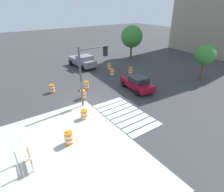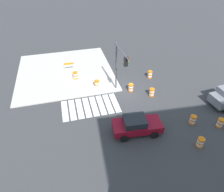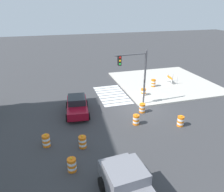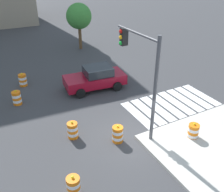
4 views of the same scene
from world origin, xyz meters
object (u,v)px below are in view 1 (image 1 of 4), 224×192
traffic_barrel_crosswalk_end (83,94)px  street_tree_streetside_near (205,55)px  traffic_barrel_opposite_curb (109,67)px  traffic_barrel_median_near (84,115)px  traffic_light_pole (91,65)px  traffic_barrel_median_far (131,71)px  traffic_barrel_near_corner (86,85)px  pickup_truck (83,61)px  traffic_barrel_lane_center (112,72)px  construction_barricade (27,159)px  sports_car (137,83)px  traffic_barrel_far_curb (52,89)px  street_tree_streetside_mid (132,37)px  traffic_barrel_on_sidewalk (69,138)px

traffic_barrel_crosswalk_end → street_tree_streetside_near: size_ratio=0.23×
traffic_barrel_opposite_curb → traffic_barrel_median_near: bearing=-43.2°
traffic_light_pole → traffic_barrel_median_far: bearing=117.5°
traffic_barrel_near_corner → traffic_barrel_median_near: (5.53, -3.13, 0.00)m
pickup_truck → traffic_barrel_lane_center: size_ratio=5.18×
construction_barricade → sports_car: bearing=110.5°
traffic_light_pole → traffic_barrel_far_curb: bearing=-152.4°
construction_barricade → street_tree_streetside_mid: size_ratio=0.23×
sports_car → street_tree_streetside_mid: (-10.77, 8.17, 2.93)m
traffic_barrel_median_far → traffic_barrel_lane_center: 2.68m
traffic_barrel_lane_center → construction_barricade: size_ratio=0.78×
traffic_barrel_far_curb → traffic_barrel_on_sidewalk: 9.25m
pickup_truck → traffic_barrel_median_far: size_ratio=5.18×
traffic_barrel_median_far → construction_barricade: construction_barricade is taller
traffic_barrel_median_near → construction_barricade: bearing=-61.5°
traffic_barrel_opposite_curb → construction_barricade: bearing=-48.8°
pickup_truck → traffic_light_pole: traffic_light_pole is taller
traffic_barrel_crosswalk_end → traffic_barrel_median_far: bearing=108.6°
street_tree_streetside_near → traffic_barrel_median_near: bearing=-91.2°
traffic_barrel_median_near → traffic_barrel_median_far: 12.50m
street_tree_streetside_near → traffic_light_pole: bearing=-99.7°
pickup_truck → street_tree_streetside_near: bearing=36.4°
traffic_barrel_median_near → traffic_barrel_median_far: (-6.59, 10.62, 0.00)m
traffic_barrel_median_near → traffic_light_pole: (-2.13, 2.05, 3.46)m
construction_barricade → traffic_barrel_on_sidewalk: bearing=101.1°
traffic_barrel_far_curb → construction_barricade: 10.68m
traffic_barrel_near_corner → traffic_barrel_lane_center: (-1.95, 4.96, 0.00)m
pickup_truck → traffic_light_pole: 12.12m
traffic_barrel_median_near → traffic_barrel_far_curb: 6.85m
construction_barricade → traffic_light_pole: 9.22m
traffic_barrel_crosswalk_end → traffic_barrel_median_near: same height
traffic_barrel_crosswalk_end → construction_barricade: size_ratio=0.78×
pickup_truck → traffic_barrel_lane_center: pickup_truck is taller
pickup_truck → traffic_barrel_median_far: (6.41, 4.08, -0.52)m
construction_barricade → street_tree_streetside_near: size_ratio=0.29×
traffic_barrel_lane_center → traffic_barrel_opposite_curb: same height
street_tree_streetside_mid → traffic_barrel_lane_center: bearing=-55.7°
pickup_truck → traffic_light_pole: (10.86, -4.49, 2.94)m
traffic_barrel_far_curb → traffic_barrel_lane_center: size_ratio=1.00×
traffic_light_pole → street_tree_streetside_mid: size_ratio=0.98×
traffic_barrel_far_curb → traffic_barrel_on_sidewalk: (9.05, -1.91, 0.15)m
traffic_barrel_opposite_curb → traffic_barrel_near_corner: bearing=-55.2°
pickup_truck → traffic_barrel_on_sidewalk: 17.60m
traffic_barrel_opposite_curb → street_tree_streetside_near: (10.02, 7.26, 2.76)m
street_tree_streetside_near → traffic_barrel_near_corner: bearing=-113.9°
traffic_barrel_far_curb → traffic_light_pole: 6.33m
traffic_barrel_lane_center → traffic_light_pole: size_ratio=0.19×
traffic_barrel_far_curb → traffic_light_pole: (4.71, 2.46, 3.46)m
traffic_barrel_crosswalk_end → traffic_barrel_median_far: size_ratio=1.00×
traffic_barrel_crosswalk_end → street_tree_streetside_mid: bearing=123.0°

